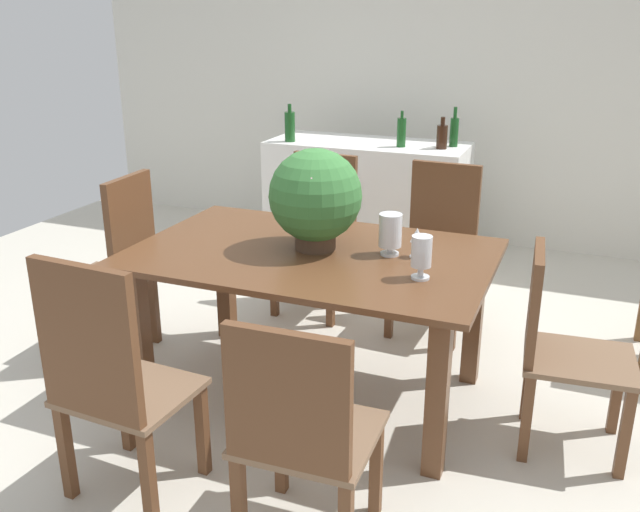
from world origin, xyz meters
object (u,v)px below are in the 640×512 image
chair_far_right (438,241)px  crystal_vase_center_near (390,231)px  crystal_vase_left (421,253)px  wine_bottle_dark (401,132)px  chair_near_left (109,375)px  wine_bottle_clear (442,136)px  chair_near_right (299,430)px  flower_centerpiece (315,197)px  kitchen_counter (367,203)px  dining_table (312,275)px  wine_bottle_tall (454,131)px  chair_foot_end (557,342)px  chair_far_left (320,226)px  wine_bottle_green (290,126)px  wine_glass (417,237)px  chair_head_end (120,261)px

chair_far_right → crystal_vase_center_near: (-0.03, -0.97, 0.34)m
crystal_vase_left → wine_bottle_dark: bearing=107.9°
chair_near_left → crystal_vase_center_near: size_ratio=5.18×
wine_bottle_clear → chair_near_left: bearing=-100.9°
chair_near_left → chair_near_right: (0.78, 0.01, -0.05)m
flower_centerpiece → kitchen_counter: flower_centerpiece is taller
dining_table → wine_bottle_tall: 2.14m
chair_foot_end → wine_bottle_dark: wine_bottle_dark is taller
chair_foot_end → dining_table: bearing=84.8°
chair_far_left → kitchen_counter: chair_far_left is taller
crystal_vase_left → wine_bottle_dark: (-0.67, 2.08, 0.16)m
wine_bottle_dark → wine_bottle_green: size_ratio=0.92×
chair_near_right → wine_bottle_tall: wine_bottle_tall is taller
crystal_vase_left → wine_bottle_tall: size_ratio=0.68×
chair_far_right → wine_glass: 1.01m
wine_bottle_dark → wine_glass: bearing=-72.1°
wine_glass → flower_centerpiece: bearing=-172.7°
chair_far_left → chair_near_right: bearing=-67.6°
chair_foot_end → wine_bottle_tall: (-0.91, 2.09, 0.54)m
chair_near_right → wine_bottle_dark: bearing=-82.5°
chair_head_end → wine_bottle_tall: bearing=143.9°
dining_table → chair_near_right: (0.39, -1.05, -0.13)m
chair_head_end → crystal_vase_left: bearing=82.6°
chair_near_right → wine_bottle_dark: (-0.49, 2.98, 0.52)m
chair_near_right → wine_glass: (0.10, 1.16, 0.35)m
wine_bottle_green → wine_bottle_clear: bearing=7.0°
chair_far_right → wine_glass: size_ratio=6.96×
chair_foot_end → kitchen_counter: size_ratio=0.62×
crystal_vase_left → wine_bottle_dark: size_ratio=0.75×
chair_foot_end → flower_centerpiece: bearing=82.5°
dining_table → chair_near_left: bearing=-110.3°
wine_glass → wine_bottle_tall: size_ratio=0.51×
wine_bottle_dark → flower_centerpiece: bearing=-87.0°
chair_near_right → wine_bottle_tall: (-0.14, 3.13, 0.53)m
wine_bottle_tall → crystal_vase_left: bearing=-81.8°
chair_foot_end → wine_bottle_clear: bearing=21.4°
chair_far_left → chair_foot_end: bearing=-32.3°
flower_centerpiece → crystal_vase_center_near: size_ratio=2.44×
chair_head_end → kitchen_counter: 2.15m
chair_foot_end → chair_far_left: chair_far_left is taller
chair_near_right → wine_glass: chair_near_right is taller
chair_foot_end → kitchen_counter: bearing=32.4°
dining_table → flower_centerpiece: size_ratio=3.50×
chair_head_end → kitchen_counter: size_ratio=0.70×
crystal_vase_center_near → wine_bottle_green: wine_bottle_green is taller
chair_foot_end → wine_glass: size_ratio=6.35×
crystal_vase_left → wine_bottle_dark: wine_bottle_dark is taller
crystal_vase_center_near → wine_bottle_green: 2.17m
chair_foot_end → flower_centerpiece: size_ratio=1.87×
chair_far_left → chair_near_left: chair_near_left is taller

